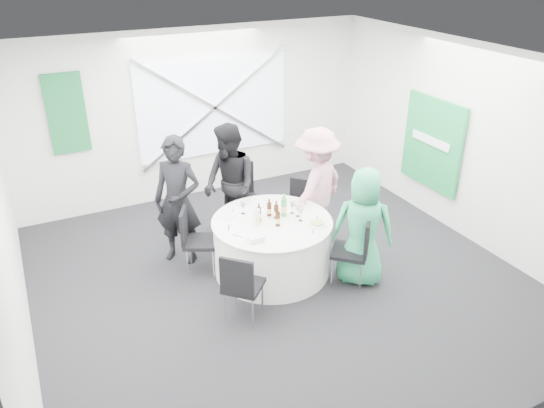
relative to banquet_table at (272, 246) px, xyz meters
name	(u,v)px	position (x,y,z in m)	size (l,w,h in m)	color
floor	(279,278)	(0.00, -0.20, -0.38)	(6.00, 6.00, 0.00)	black
ceiling	(280,63)	(0.00, -0.20, 2.42)	(6.00, 6.00, 0.00)	silver
wall_back	(196,115)	(0.00, 2.80, 1.02)	(6.00, 6.00, 0.00)	silver
wall_front	(464,328)	(0.00, -3.20, 1.02)	(6.00, 6.00, 0.00)	silver
wall_left	(6,237)	(-3.00, -0.20, 1.02)	(6.00, 6.00, 0.00)	silver
wall_right	(466,142)	(3.00, -0.20, 1.02)	(6.00, 6.00, 0.00)	silver
window_panel	(214,107)	(0.30, 2.76, 1.12)	(2.60, 0.03, 1.60)	white
window_brace_a	(215,108)	(0.30, 2.72, 1.12)	(0.05, 0.05, 3.16)	silver
window_brace_b	(215,108)	(0.30, 2.72, 1.12)	(0.05, 0.05, 3.16)	silver
green_banner	(67,114)	(-2.00, 2.75, 1.32)	(0.55, 0.04, 1.20)	#136228
green_sign	(432,143)	(2.94, 0.40, 0.82)	(0.05, 1.20, 1.40)	#198C40
banquet_table	(272,246)	(0.00, 0.00, 0.00)	(1.56, 1.56, 0.76)	silver
chair_back	(242,192)	(0.13, 1.26, 0.23)	(0.51, 0.52, 1.03)	black
chair_back_left	(194,236)	(-0.92, 0.46, 0.16)	(0.56, 0.56, 0.92)	black
chair_back_right	(299,204)	(0.81, 0.72, 0.12)	(0.55, 0.55, 0.85)	black
chair_front_right	(357,246)	(0.82, -0.75, 0.18)	(0.62, 0.62, 0.96)	black
chair_front_left	(241,283)	(-0.79, -0.79, 0.15)	(0.59, 0.59, 0.91)	black
person_man_back_left	(178,201)	(-0.98, 0.83, 0.51)	(0.65, 0.43, 1.78)	black
person_man_back	(230,185)	(-0.16, 1.01, 0.50)	(0.86, 0.47, 1.76)	black
person_woman_pink	(316,187)	(0.92, 0.44, 0.48)	(1.12, 0.52, 1.73)	pink
person_woman_green	(363,227)	(0.92, -0.70, 0.40)	(0.76, 0.50, 1.56)	#2B9E67
plate_back	(257,204)	(0.02, 0.51, 0.39)	(0.25, 0.25, 0.01)	white
plate_back_left	(227,215)	(-0.47, 0.38, 0.39)	(0.24, 0.24, 0.01)	white
plate_back_right	(299,205)	(0.52, 0.21, 0.40)	(0.26, 0.26, 0.04)	white
plate_front_right	(317,223)	(0.46, -0.35, 0.40)	(0.26, 0.26, 0.04)	white
plate_front_left	(254,238)	(-0.39, -0.30, 0.39)	(0.28, 0.28, 0.01)	white
napkin	(256,238)	(-0.40, -0.37, 0.42)	(0.18, 0.12, 0.05)	silver
beer_bottle_a	(259,214)	(-0.15, 0.07, 0.47)	(0.06, 0.06, 0.25)	#3C1A0B
beer_bottle_b	(269,209)	(0.03, 0.14, 0.47)	(0.06, 0.06, 0.24)	#3C1A0B
beer_bottle_c	(276,212)	(0.08, 0.03, 0.47)	(0.06, 0.06, 0.25)	#3C1A0B
beer_bottle_d	(278,219)	(0.01, -0.15, 0.47)	(0.06, 0.06, 0.25)	#3C1A0B
green_water_bottle	(284,207)	(0.20, 0.05, 0.50)	(0.08, 0.08, 0.31)	green
clear_water_bottle	(257,217)	(-0.22, -0.01, 0.49)	(0.08, 0.08, 0.28)	silver
wine_glass_a	(301,212)	(0.33, -0.16, 0.50)	(0.07, 0.07, 0.17)	white
wine_glass_b	(243,205)	(-0.25, 0.34, 0.50)	(0.07, 0.07, 0.17)	white
wine_glass_c	(292,205)	(0.33, 0.07, 0.50)	(0.07, 0.07, 0.17)	white
wine_glass_d	(298,208)	(0.35, -0.04, 0.50)	(0.07, 0.07, 0.17)	white
fork_a	(232,212)	(-0.37, 0.44, 0.38)	(0.01, 0.15, 0.01)	silver
knife_a	(229,228)	(-0.57, 0.07, 0.38)	(0.01, 0.15, 0.01)	silver
fork_b	(264,201)	(0.15, 0.56, 0.38)	(0.01, 0.15, 0.01)	silver
knife_b	(245,205)	(-0.13, 0.56, 0.38)	(0.01, 0.15, 0.01)	silver
fork_c	(238,236)	(-0.55, -0.17, 0.38)	(0.01, 0.15, 0.01)	silver
knife_c	(263,243)	(-0.35, -0.46, 0.38)	(0.01, 0.15, 0.01)	silver
fork_d	(313,231)	(0.34, -0.46, 0.38)	(0.01, 0.15, 0.01)	silver
knife_d	(316,219)	(0.53, -0.21, 0.38)	(0.01, 0.15, 0.01)	silver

